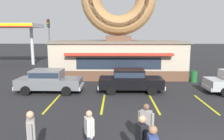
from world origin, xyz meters
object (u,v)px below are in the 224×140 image
pedestrian_clipboard_woman (142,140)px  pedestrian_blue_sweater_man (89,132)px  car_grey (49,80)px  traffic_light_pole (49,36)px  car_black (130,80)px  pedestrian_hooded_kid (146,124)px  trash_bin (194,76)px  pedestrian_beanie_man (31,135)px

pedestrian_clipboard_woman → pedestrian_blue_sweater_man: bearing=155.9°
car_grey → traffic_light_pole: 12.15m
pedestrian_blue_sweater_man → car_black: bearing=77.2°
car_grey → traffic_light_pole: bearing=106.1°
car_black → traffic_light_pole: size_ratio=0.79×
car_black → traffic_light_pole: traffic_light_pole is taller
pedestrian_hooded_kid → trash_bin: bearing=62.9°
pedestrian_blue_sweater_man → pedestrian_clipboard_woman: bearing=-24.1°
pedestrian_clipboard_woman → pedestrian_beanie_man: 3.38m
car_grey → pedestrian_hooded_kid: (5.71, -7.49, 0.04)m
pedestrian_hooded_kid → pedestrian_blue_sweater_man: bearing=-162.8°
car_grey → trash_bin: bearing=16.6°
trash_bin → car_black: bearing=-150.6°
car_black → trash_bin: bearing=29.4°
pedestrian_clipboard_woman → trash_bin: pedestrian_clipboard_woman is taller
traffic_light_pole → pedestrian_blue_sweater_man: bearing=-70.1°
trash_bin → traffic_light_pole: (-14.54, 8.01, 3.21)m
pedestrian_blue_sweater_man → pedestrian_clipboard_woman: (1.63, -0.73, 0.08)m
pedestrian_hooded_kid → pedestrian_clipboard_woman: (-0.30, -1.33, 0.06)m
pedestrian_blue_sweater_man → pedestrian_hooded_kid: 2.02m
car_black → pedestrian_hooded_kid: (0.04, -7.69, 0.04)m
car_grey → pedestrian_clipboard_woman: size_ratio=2.63×
trash_bin → car_grey: bearing=-163.4°
pedestrian_hooded_kid → trash_bin: (5.56, 10.84, -0.41)m
pedestrian_hooded_kid → traffic_light_pole: traffic_light_pole is taller
car_grey → pedestrian_beanie_man: size_ratio=2.62×
car_black → pedestrian_beanie_man: size_ratio=2.61×
car_black → pedestrian_beanie_man: 9.46m
pedestrian_blue_sweater_man → traffic_light_pole: (-7.05, 19.45, 2.82)m
car_black → trash_bin: 6.44m
pedestrian_hooded_kid → traffic_light_pole: (-8.98, 18.85, 2.80)m
traffic_light_pole → car_black: bearing=-51.3°
pedestrian_hooded_kid → car_grey: bearing=127.3°
pedestrian_blue_sweater_man → trash_bin: bearing=56.8°
pedestrian_blue_sweater_man → pedestrian_clipboard_woman: 1.78m
pedestrian_beanie_man → trash_bin: bearing=52.2°
pedestrian_blue_sweater_man → pedestrian_clipboard_woman: pedestrian_clipboard_woman is taller
pedestrian_blue_sweater_man → traffic_light_pole: traffic_light_pole is taller
pedestrian_blue_sweater_man → trash_bin: size_ratio=1.66×
pedestrian_blue_sweater_man → traffic_light_pole: bearing=109.9°
pedestrian_blue_sweater_man → trash_bin: 13.68m
car_black → trash_bin: car_black is taller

